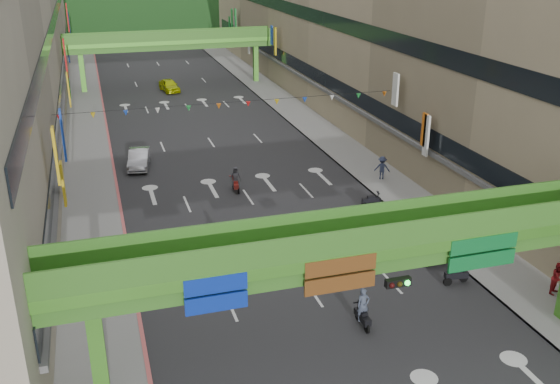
% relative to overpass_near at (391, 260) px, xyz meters
% --- Properties ---
extents(road_slab, '(18.00, 140.00, 0.02)m').
position_rel_overpass_near_xyz_m(road_slab, '(-0.93, 44.62, -5.20)').
color(road_slab, '#28282B').
rests_on(road_slab, ground).
extents(sidewalk_left, '(4.00, 140.00, 0.15)m').
position_rel_overpass_near_xyz_m(sidewalk_left, '(-11.93, 44.62, -5.13)').
color(sidewalk_left, gray).
rests_on(sidewalk_left, ground).
extents(sidewalk_right, '(4.00, 140.00, 0.15)m').
position_rel_overpass_near_xyz_m(sidewalk_right, '(10.07, 44.62, -5.13)').
color(sidewalk_right, gray).
rests_on(sidewalk_right, ground).
extents(curb_left, '(0.20, 140.00, 0.18)m').
position_rel_overpass_near_xyz_m(curb_left, '(-10.03, 44.62, -5.12)').
color(curb_left, '#CC5959').
rests_on(curb_left, ground).
extents(curb_right, '(0.20, 140.00, 0.18)m').
position_rel_overpass_near_xyz_m(curb_right, '(8.17, 44.62, -5.12)').
color(curb_right, gray).
rests_on(curb_right, ground).
extents(building_row_right, '(12.80, 95.00, 19.00)m').
position_rel_overpass_near_xyz_m(building_row_right, '(18.00, 44.62, 4.25)').
color(building_row_right, gray).
rests_on(building_row_right, ground).
extents(overpass_near, '(28.00, 12.27, 7.10)m').
position_rel_overpass_near_xyz_m(overpass_near, '(0.00, 0.00, 0.00)').
color(overpass_near, '#4C9E2D').
rests_on(overpass_near, ground).
extents(overpass_far, '(28.00, 2.20, 7.10)m').
position_rel_overpass_near_xyz_m(overpass_far, '(-0.93, 59.62, 0.20)').
color(overpass_far, '#4C9E2D').
rests_on(overpass_far, ground).
extents(hill_left, '(168.00, 140.00, 112.00)m').
position_rel_overpass_near_xyz_m(hill_left, '(-15.93, 154.62, -5.21)').
color(hill_left, '#1C4419').
rests_on(hill_left, ground).
extents(hill_right, '(208.00, 176.00, 128.00)m').
position_rel_overpass_near_xyz_m(hill_right, '(24.07, 174.62, -5.21)').
color(hill_right, '#1C4419').
rests_on(hill_right, ground).
extents(bunting_string, '(26.00, 0.36, 0.47)m').
position_rel_overpass_near_xyz_m(bunting_string, '(-0.93, 24.62, 0.75)').
color(bunting_string, black).
rests_on(bunting_string, ground).
extents(scooter_rider_near, '(0.64, 1.60, 2.08)m').
position_rel_overpass_near_xyz_m(scooter_rider_near, '(0.31, 2.98, -4.23)').
color(scooter_rider_near, black).
rests_on(scooter_rider_near, ground).
extents(scooter_rider_mid, '(0.81, 1.60, 1.92)m').
position_rel_overpass_near_xyz_m(scooter_rider_mid, '(2.93, 8.60, -4.23)').
color(scooter_rider_mid, black).
rests_on(scooter_rider_mid, ground).
extents(scooter_rider_left, '(0.95, 1.60, 1.90)m').
position_rel_overpass_near_xyz_m(scooter_rider_left, '(-4.49, 10.82, -4.27)').
color(scooter_rider_left, '#9C9DA5').
rests_on(scooter_rider_left, ground).
extents(scooter_rider_far, '(0.84, 1.60, 1.93)m').
position_rel_overpass_near_xyz_m(scooter_rider_far, '(-1.52, 22.04, -4.24)').
color(scooter_rider_far, maroon).
rests_on(scooter_rider_far, ground).
extents(parked_scooter_row, '(1.60, 11.60, 1.08)m').
position_rel_overpass_near_xyz_m(parked_scooter_row, '(6.87, 10.73, -4.68)').
color(parked_scooter_row, black).
rests_on(parked_scooter_row, ground).
extents(car_silver, '(2.32, 4.71, 1.49)m').
position_rel_overpass_near_xyz_m(car_silver, '(-7.93, 29.62, -4.46)').
color(car_silver, '#ACACB4').
rests_on(car_silver, ground).
extents(car_yellow, '(2.49, 4.74, 1.54)m').
position_rel_overpass_near_xyz_m(car_yellow, '(-1.76, 57.09, -4.44)').
color(car_yellow, '#C1CC0B').
rests_on(car_yellow, ground).
extents(pedestrian_red, '(1.08, 1.01, 1.78)m').
position_rel_overpass_near_xyz_m(pedestrian_red, '(11.27, 2.62, -4.32)').
color(pedestrian_red, maroon).
rests_on(pedestrian_red, ground).
extents(pedestrian_dark, '(0.97, 0.54, 1.57)m').
position_rel_overpass_near_xyz_m(pedestrian_dark, '(11.27, 9.75, -4.42)').
color(pedestrian_dark, '#232129').
rests_on(pedestrian_dark, ground).
extents(pedestrian_blue, '(1.01, 0.86, 1.84)m').
position_rel_overpass_near_xyz_m(pedestrian_blue, '(9.91, 20.90, -4.29)').
color(pedestrian_blue, '#2A324C').
rests_on(pedestrian_blue, ground).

